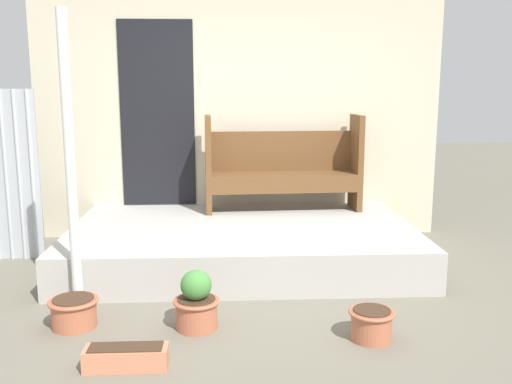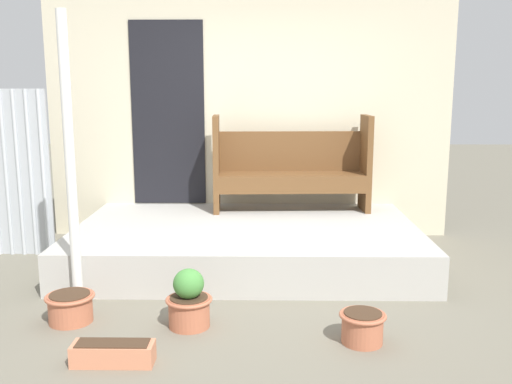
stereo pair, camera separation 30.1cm
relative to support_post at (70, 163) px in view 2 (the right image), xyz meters
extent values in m
plane|color=#706B5B|center=(1.38, 0.08, -1.11)|extent=(24.00, 24.00, 0.00)
cube|color=#B2AFA8|center=(1.29, 1.09, -0.93)|extent=(3.25, 2.02, 0.36)
cube|color=beige|center=(1.29, 2.13, 0.19)|extent=(4.45, 0.06, 2.60)
cube|color=black|center=(0.40, 2.09, 0.26)|extent=(0.80, 0.02, 2.00)
cylinder|color=silver|center=(-1.09, 1.30, -0.29)|extent=(0.04, 0.04, 1.65)
cylinder|color=silver|center=(-0.97, 1.30, -0.29)|extent=(0.04, 0.04, 1.65)
cylinder|color=silver|center=(-0.85, 1.30, -0.29)|extent=(0.04, 0.04, 1.65)
cylinder|color=silver|center=(-0.72, 1.30, -0.29)|extent=(0.04, 0.04, 1.65)
cylinder|color=white|center=(0.00, 0.00, 0.00)|extent=(0.08, 0.08, 2.23)
cube|color=brown|center=(0.96, 1.71, -0.24)|extent=(0.08, 0.40, 1.01)
cube|color=brown|center=(2.54, 1.79, -0.24)|extent=(0.08, 0.40, 1.01)
cube|color=brown|center=(1.75, 1.75, -0.37)|extent=(1.54, 0.47, 0.04)
cube|color=brown|center=(1.75, 1.57, -0.46)|extent=(1.52, 0.10, 0.14)
cube|color=brown|center=(1.74, 1.93, -0.13)|extent=(1.52, 0.11, 0.43)
cylinder|color=#B76647|center=(0.06, -0.35, -1.01)|extent=(0.31, 0.31, 0.20)
torus|color=#B76647|center=(0.06, -0.35, -0.92)|extent=(0.35, 0.35, 0.02)
cylinder|color=#422D1E|center=(0.06, -0.35, -0.91)|extent=(0.29, 0.29, 0.01)
cylinder|color=#B76647|center=(0.93, -0.42, -1.01)|extent=(0.29, 0.29, 0.21)
torus|color=#B76647|center=(0.93, -0.42, -0.91)|extent=(0.33, 0.33, 0.02)
cylinder|color=#422D1E|center=(0.93, -0.42, -0.90)|extent=(0.27, 0.27, 0.01)
ellipsoid|color=#478C3D|center=(0.93, -0.42, -0.80)|extent=(0.22, 0.22, 0.21)
cylinder|color=#B76647|center=(2.11, -0.66, -1.01)|extent=(0.27, 0.27, 0.20)
torus|color=#B76647|center=(2.11, -0.66, -0.92)|extent=(0.31, 0.31, 0.02)
cylinder|color=#422D1E|center=(2.11, -0.66, -0.91)|extent=(0.25, 0.25, 0.01)
cube|color=tan|center=(0.53, -0.98, -1.05)|extent=(0.50, 0.16, 0.13)
cube|color=#422D1E|center=(0.53, -0.98, -0.98)|extent=(0.44, 0.14, 0.01)
camera|label=1|loc=(1.16, -4.22, 0.58)|focal=40.00mm
camera|label=2|loc=(1.46, -4.22, 0.58)|focal=40.00mm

